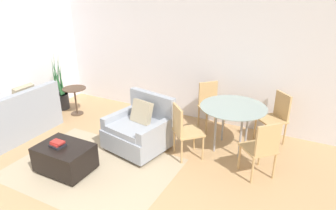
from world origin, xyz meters
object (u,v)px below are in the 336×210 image
object	(u,v)px
ottoman	(65,157)
tv_remote_primary	(54,141)
dining_table	(233,112)
dining_chair_near_right	(262,146)
potted_plant	(60,95)
armchair	(140,130)
dining_chair_near_left	(183,128)
couch	(5,124)
side_table	(75,96)
book_stack	(58,144)
dining_chair_far_right	(276,115)
dining_chair_far_left	(210,102)

from	to	relation	value
ottoman	tv_remote_primary	bearing A→B (deg)	170.41
dining_table	dining_chair_near_right	size ratio (longest dim) A/B	1.21
dining_table	potted_plant	bearing A→B (deg)	-179.66
armchair	dining_chair_near_left	world-z (taller)	armchair
tv_remote_primary	dining_chair_near_left	size ratio (longest dim) A/B	0.15
couch	dining_table	xyz separation A→B (m)	(3.67, 1.54, 0.38)
potted_plant	armchair	bearing A→B (deg)	-14.76
potted_plant	tv_remote_primary	bearing A→B (deg)	-46.31
ottoman	side_table	world-z (taller)	side_table
armchair	book_stack	xyz separation A→B (m)	(-0.71, -1.13, 0.12)
potted_plant	dining_chair_far_right	world-z (taller)	potted_plant
ottoman	book_stack	world-z (taller)	book_stack
armchair	dining_chair_near_right	bearing A→B (deg)	2.08
couch	dining_table	distance (m)	4.00
side_table	dining_chair_far_right	bearing A→B (deg)	10.17
ottoman	tv_remote_primary	size ratio (longest dim) A/B	5.74
book_stack	dining_table	size ratio (longest dim) A/B	0.20
ottoman	potted_plant	distance (m)	2.56
armchair	dining_chair_far_right	bearing A→B (deg)	32.96
ottoman	tv_remote_primary	xyz separation A→B (m)	(-0.23, 0.04, 0.20)
book_stack	dining_chair_far_left	distance (m)	2.84
side_table	armchair	bearing A→B (deg)	-16.29
side_table	dining_table	size ratio (longest dim) A/B	0.54
tv_remote_primary	potted_plant	distance (m)	2.37
couch	dining_chair_near_left	xyz separation A→B (m)	(3.06, 0.93, 0.21)
book_stack	couch	bearing A→B (deg)	170.11
book_stack	dining_chair_near_right	world-z (taller)	dining_chair_near_right
armchair	dining_chair_near_left	xyz separation A→B (m)	(0.77, 0.07, 0.17)
armchair	dining_chair_near_right	size ratio (longest dim) A/B	1.21
armchair	dining_chair_far_left	bearing A→B (deg)	59.11
ottoman	potted_plant	world-z (taller)	potted_plant
armchair	ottoman	size ratio (longest dim) A/B	1.37
tv_remote_primary	dining_table	bearing A→B (deg)	37.73
ottoman	book_stack	xyz separation A→B (m)	(-0.07, -0.04, 0.23)
tv_remote_primary	side_table	size ratio (longest dim) A/B	0.24
dining_chair_far_right	book_stack	bearing A→B (deg)	-138.10
dining_chair_far_left	book_stack	bearing A→B (deg)	-121.43
tv_remote_primary	dining_chair_near_left	bearing A→B (deg)	34.59
couch	dining_chair_far_left	bearing A→B (deg)	35.00
couch	armchair	world-z (taller)	armchair
couch	ottoman	world-z (taller)	couch
dining_table	dining_chair_far_right	world-z (taller)	dining_chair_far_right
potted_plant	dining_chair_far_left	world-z (taller)	potted_plant
dining_chair_near_left	dining_chair_near_right	xyz separation A→B (m)	(1.22, 0.00, 0.00)
couch	dining_chair_near_left	size ratio (longest dim) A/B	2.15
potted_plant	dining_table	bearing A→B (deg)	0.34
book_stack	dining_table	bearing A→B (deg)	40.93
ottoman	dining_chair_far_right	xyz separation A→B (m)	(2.63, 2.39, 0.29)
book_stack	potted_plant	size ratio (longest dim) A/B	0.17
dining_chair_near_left	tv_remote_primary	bearing A→B (deg)	-145.41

